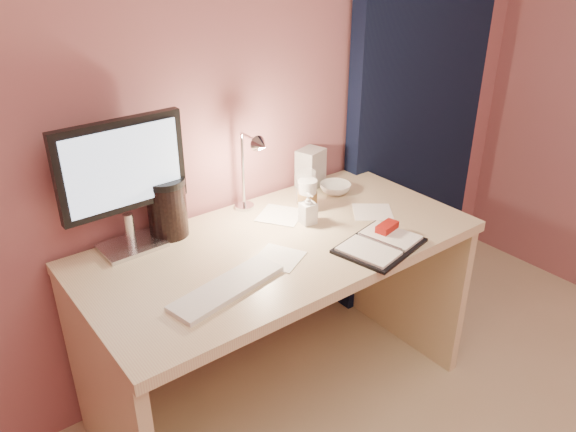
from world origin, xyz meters
TOP-DOWN VIEW (x-y plane):
  - room at (0.95, 1.69)m, footprint 3.50×3.50m
  - desk at (0.00, 1.45)m, footprint 1.40×0.70m
  - monitor at (-0.43, 1.65)m, footprint 0.43×0.16m
  - keyboard at (-0.31, 1.24)m, footprint 0.40×0.19m
  - planner at (0.25, 1.14)m, footprint 0.33×0.27m
  - paper_a at (-0.07, 1.29)m, footprint 0.20×0.20m
  - paper_b at (0.42, 1.34)m, footprint 0.21×0.21m
  - paper_c at (0.12, 1.54)m, footprint 0.22×0.22m
  - coffee_cup at (0.23, 1.52)m, footprint 0.08×0.08m
  - clear_cup at (0.27, 1.57)m, footprint 0.08×0.08m
  - bowl at (0.43, 1.57)m, footprint 0.17×0.17m
  - lotion_bottle at (0.16, 1.43)m, footprint 0.06×0.06m
  - dark_jar at (-0.28, 1.66)m, footprint 0.14×0.14m
  - product_box at (0.39, 1.69)m, footprint 0.13×0.11m
  - desk_lamp at (0.05, 1.60)m, footprint 0.08×0.20m

SIDE VIEW (x-z plane):
  - desk at x=0.00m, z-range 0.14..0.87m
  - paper_a at x=-0.07m, z-range 0.73..0.73m
  - paper_b at x=0.42m, z-range 0.73..0.73m
  - paper_c at x=0.12m, z-range 0.73..0.73m
  - keyboard at x=-0.31m, z-range 0.73..0.75m
  - planner at x=0.25m, z-range 0.72..0.76m
  - bowl at x=0.43m, z-range 0.73..0.77m
  - coffee_cup at x=0.23m, z-range 0.73..0.85m
  - lotion_bottle at x=0.16m, z-range 0.73..0.85m
  - clear_cup at x=0.27m, z-range 0.73..0.86m
  - product_box at x=0.39m, z-range 0.73..0.89m
  - dark_jar at x=-0.28m, z-range 0.73..0.92m
  - desk_lamp at x=0.05m, z-range 0.77..1.10m
  - monitor at x=-0.43m, z-range 0.77..1.23m
  - room at x=0.95m, z-range -0.61..2.89m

